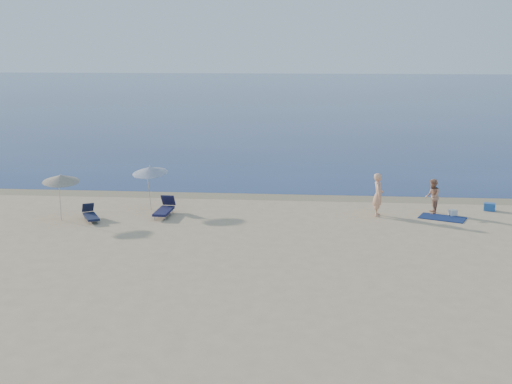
% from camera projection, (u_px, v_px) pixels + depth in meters
% --- Properties ---
extents(sea, '(240.00, 160.00, 0.01)m').
position_uv_depth(sea, '(318.00, 92.00, 110.87)').
color(sea, '#0D1F51').
rests_on(sea, ground).
extents(wet_sand_strip, '(240.00, 1.60, 0.00)m').
position_uv_depth(wet_sand_strip, '(327.00, 198.00, 32.55)').
color(wet_sand_strip, '#847254').
rests_on(wet_sand_strip, ground).
extents(person_left, '(0.51, 0.74, 1.96)m').
position_uv_depth(person_left, '(378.00, 195.00, 28.86)').
color(person_left, '#DE9C7D').
rests_on(person_left, ground).
extents(person_right, '(0.67, 0.83, 1.61)m').
position_uv_depth(person_right, '(432.00, 196.00, 29.28)').
color(person_right, '#B0795C').
rests_on(person_right, ground).
extents(beach_towel, '(2.23, 1.77, 0.03)m').
position_uv_depth(beach_towel, '(442.00, 218.00, 28.65)').
color(beach_towel, '#0E1B48').
rests_on(beach_towel, ground).
extents(white_bag, '(0.40, 0.37, 0.28)m').
position_uv_depth(white_bag, '(453.00, 213.00, 29.02)').
color(white_bag, silver).
rests_on(white_bag, ground).
extents(blue_cooler, '(0.58, 0.48, 0.36)m').
position_uv_depth(blue_cooler, '(490.00, 207.00, 29.95)').
color(blue_cooler, '#1D4FA1').
rests_on(blue_cooler, ground).
extents(umbrella_near, '(2.05, 2.06, 2.18)m').
position_uv_depth(umbrella_near, '(150.00, 170.00, 29.94)').
color(umbrella_near, silver).
rests_on(umbrella_near, ground).
extents(umbrella_far, '(2.11, 2.12, 2.16)m').
position_uv_depth(umbrella_far, '(61.00, 178.00, 28.04)').
color(umbrella_far, silver).
rests_on(umbrella_far, ground).
extents(lounger_left, '(1.20, 1.59, 0.68)m').
position_uv_depth(lounger_left, '(91.00, 215.00, 28.24)').
color(lounger_left, '#131935').
rests_on(lounger_left, ground).
extents(lounger_right, '(0.68, 1.88, 0.82)m').
position_uv_depth(lounger_right, '(165.00, 209.00, 29.05)').
color(lounger_right, '#16173D').
rests_on(lounger_right, ground).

